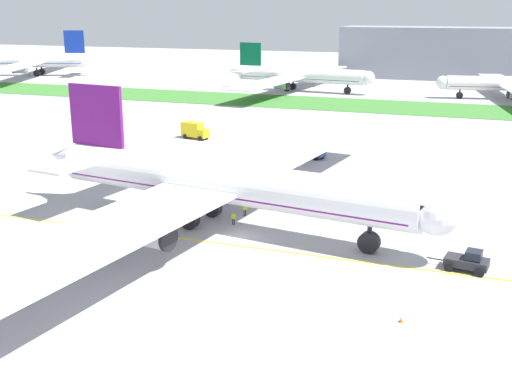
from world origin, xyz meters
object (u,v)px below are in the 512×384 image
(ground_crew_wingwalker_starboard, at_px, (159,209))
(parked_airliner_far_right, at_px, (507,84))
(traffic_cone_near_nose, at_px, (401,319))
(airliner_foreground, at_px, (221,183))
(parked_airliner_far_centre, at_px, (297,75))
(ground_crew_marshaller_front, at_px, (245,208))
(ground_crew_wingwalker_port, at_px, (233,217))
(service_truck_fuel_bowser, at_px, (309,149))
(parked_airliner_far_left, at_px, (32,60))
(service_truck_baggage_loader, at_px, (194,130))
(pushback_tug, at_px, (468,261))

(ground_crew_wingwalker_starboard, xyz_separation_m, parked_airliner_far_right, (42.69, 125.10, 3.31))
(ground_crew_wingwalker_starboard, xyz_separation_m, traffic_cone_near_nose, (31.69, -17.77, -0.72))
(airliner_foreground, xyz_separation_m, ground_crew_wingwalker_starboard, (-8.54, 0.51, -4.31))
(parked_airliner_far_centre, distance_m, parked_airliner_far_right, 60.30)
(traffic_cone_near_nose, bearing_deg, ground_crew_marshaller_front, 135.18)
(ground_crew_wingwalker_port, height_order, service_truck_fuel_bowser, service_truck_fuel_bowser)
(traffic_cone_near_nose, relative_size, service_truck_fuel_bowser, 0.10)
(airliner_foreground, distance_m, parked_airliner_far_left, 188.78)
(parked_airliner_far_right, bearing_deg, parked_airliner_far_centre, -178.71)
(parked_airliner_far_centre, bearing_deg, parked_airliner_far_left, 174.45)
(service_truck_baggage_loader, distance_m, service_truck_fuel_bowser, 26.83)
(ground_crew_marshaller_front, relative_size, traffic_cone_near_nose, 2.90)
(ground_crew_wingwalker_port, bearing_deg, ground_crew_marshaller_front, 88.70)
(traffic_cone_near_nose, bearing_deg, service_truck_baggage_loader, 127.04)
(parked_airliner_far_right, bearing_deg, pushback_tug, -92.73)
(pushback_tug, height_order, service_truck_baggage_loader, service_truck_baggage_loader)
(pushback_tug, xyz_separation_m, ground_crew_wingwalker_port, (-26.70, 4.93, -0.03))
(service_truck_baggage_loader, bearing_deg, parked_airliner_far_right, 53.33)
(parked_airliner_far_left, bearing_deg, service_truck_baggage_loader, -39.37)
(ground_crew_marshaller_front, distance_m, parked_airliner_far_left, 186.67)
(ground_crew_wingwalker_port, height_order, parked_airliner_far_right, parked_airliner_far_right)
(parked_airliner_far_left, bearing_deg, ground_crew_wingwalker_port, -45.04)
(ground_crew_wingwalker_starboard, xyz_separation_m, parked_airliner_far_left, (-123.85, 134.07, 4.61))
(traffic_cone_near_nose, distance_m, service_truck_baggage_loader, 79.71)
(parked_airliner_far_centre, bearing_deg, airliner_foreground, -78.12)
(pushback_tug, xyz_separation_m, traffic_cone_near_nose, (-4.81, -13.10, -0.70))
(parked_airliner_far_left, bearing_deg, ground_crew_wingwalker_starboard, -47.27)
(service_truck_baggage_loader, height_order, parked_airliner_far_right, parked_airliner_far_right)
(airliner_foreground, xyz_separation_m, parked_airliner_far_left, (-132.39, 134.58, 0.31))
(airliner_foreground, xyz_separation_m, service_truck_baggage_loader, (-24.86, 46.35, -3.63))
(pushback_tug, relative_size, parked_airliner_far_centre, 0.08)
(ground_crew_wingwalker_starboard, xyz_separation_m, parked_airliner_far_centre, (-17.59, 123.74, 3.81))
(ground_crew_marshaller_front, xyz_separation_m, service_truck_fuel_bowser, (-0.70, 33.59, 0.56))
(pushback_tug, bearing_deg, service_truck_baggage_loader, 136.28)
(parked_airliner_far_right, bearing_deg, ground_crew_wingwalker_port, -104.76)
(service_truck_fuel_bowser, xyz_separation_m, parked_airliner_far_centre, (-26.77, 86.24, 3.24))
(parked_airliner_far_right, bearing_deg, ground_crew_marshaller_front, -105.15)
(parked_airliner_far_centre, bearing_deg, parked_airliner_far_right, 1.29)
(ground_crew_wingwalker_starboard, height_order, parked_airliner_far_right, parked_airliner_far_right)
(service_truck_fuel_bowser, bearing_deg, traffic_cone_near_nose, -67.84)
(service_truck_fuel_bowser, distance_m, parked_airliner_far_centre, 90.36)
(service_truck_fuel_bowser, relative_size, parked_airliner_far_right, 0.10)
(pushback_tug, distance_m, service_truck_baggage_loader, 73.09)
(service_truck_fuel_bowser, bearing_deg, ground_crew_wingwalker_starboard, -103.75)
(ground_crew_wingwalker_starboard, bearing_deg, parked_airliner_far_right, 71.16)
(traffic_cone_near_nose, xyz_separation_m, parked_airliner_far_right, (11.00, 142.88, 4.03))
(airliner_foreground, height_order, service_truck_fuel_bowser, airliner_foreground)
(ground_crew_marshaller_front, relative_size, parked_airliner_far_left, 0.02)
(ground_crew_marshaller_front, height_order, service_truck_baggage_loader, service_truck_baggage_loader)
(airliner_foreground, xyz_separation_m, service_truck_fuel_bowser, (0.64, 38.01, -3.73))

